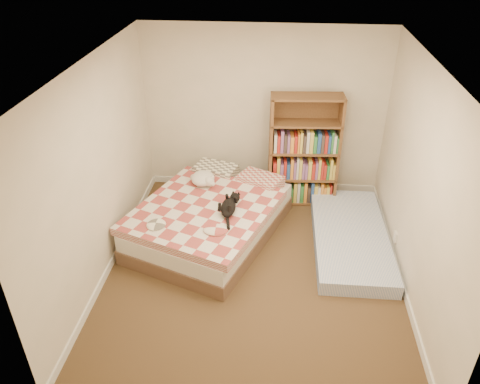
# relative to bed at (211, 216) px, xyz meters

# --- Properties ---
(room) EXTENTS (3.51, 4.01, 2.51)m
(room) POSITION_rel_bed_xyz_m (0.62, -0.69, 0.94)
(room) COLOR #422B1C
(room) RESTS_ON ground
(bed) EXTENTS (2.17, 2.55, 0.58)m
(bed) POSITION_rel_bed_xyz_m (0.00, 0.00, 0.00)
(bed) COLOR brown
(bed) RESTS_ON room
(bookshelf) EXTENTS (1.01, 0.40, 1.65)m
(bookshelf) POSITION_rel_bed_xyz_m (1.21, 0.97, 0.33)
(bookshelf) COLOR #52311C
(bookshelf) RESTS_ON room
(floor_mattress) EXTENTS (0.95, 2.08, 0.19)m
(floor_mattress) POSITION_rel_bed_xyz_m (1.84, -0.06, -0.17)
(floor_mattress) COLOR #7C97CF
(floor_mattress) RESTS_ON room
(black_cat) EXTENTS (0.30, 0.70, 0.16)m
(black_cat) POSITION_rel_bed_xyz_m (0.27, -0.22, 0.32)
(black_cat) COLOR black
(black_cat) RESTS_ON bed
(white_dog) EXTENTS (0.37, 0.38, 0.17)m
(white_dog) POSITION_rel_bed_xyz_m (-0.16, 0.41, 0.34)
(white_dog) COLOR silver
(white_dog) RESTS_ON bed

